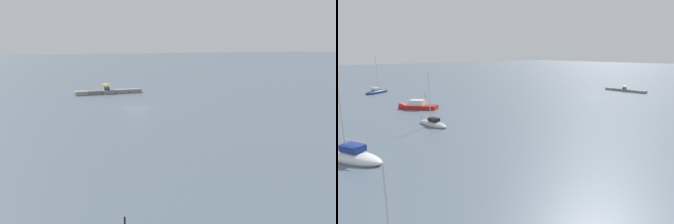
{
  "view_description": "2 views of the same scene",
  "coord_description": "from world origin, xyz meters",
  "views": [
    {
      "loc": [
        16.44,
        51.37,
        9.08
      ],
      "look_at": [
        1.8,
        15.89,
        2.17
      ],
      "focal_mm": 41.75,
      "sensor_mm": 36.0,
      "label": 1
    },
    {
      "loc": [
        -39.54,
        63.23,
        11.21
      ],
      "look_at": [
        -4.74,
        33.63,
        1.5
      ],
      "focal_mm": 30.06,
      "sensor_mm": 36.0,
      "label": 2
    }
  ],
  "objects": [
    {
      "name": "person_seated_brown_right",
      "position": [
        0.57,
        -16.04,
        0.95
      ],
      "size": [
        0.42,
        0.63,
        0.73
      ],
      "rotation": [
        0.0,
        0.0,
        0.07
      ],
      "color": "#1E2333",
      "rests_on": "seawall_pier"
    },
    {
      "name": "motorboat_red_near",
      "position": [
        14.75,
        41.11,
        0.45
      ],
      "size": [
        7.04,
        6.82,
        4.21
      ],
      "rotation": [
        0.0,
        0.0,
        5.47
      ],
      "color": "red",
      "rests_on": "ground_plane"
    },
    {
      "name": "seawall_pier",
      "position": [
        0.0,
        -16.25,
        0.35
      ],
      "size": [
        11.84,
        1.87,
        0.7
      ],
      "color": "gray",
      "rests_on": "ground_plane"
    },
    {
      "name": "sailboat_grey_near",
      "position": [
        0.26,
        44.37,
        0.31
      ],
      "size": [
        6.55,
        2.81,
        8.58
      ],
      "rotation": [
        0.0,
        0.0,
        4.87
      ],
      "color": "#ADB2B7",
      "rests_on": "ground_plane"
    },
    {
      "name": "umbrella_open_yellow",
      "position": [
        0.29,
        -16.27,
        1.83
      ],
      "size": [
        1.49,
        1.49,
        1.32
      ],
      "color": "black",
      "rests_on": "seawall_pier"
    },
    {
      "name": "sailboat_navy_far",
      "position": [
        43.35,
        40.2,
        0.39
      ],
      "size": [
        6.08,
        8.07,
        10.67
      ],
      "rotation": [
        0.0,
        0.0,
        3.68
      ],
      "color": "navy",
      "rests_on": "ground_plane"
    },
    {
      "name": "sailboat_white_mid",
      "position": [
        -7.38,
        57.52,
        0.42
      ],
      "size": [
        8.93,
        5.99,
        10.93
      ],
      "rotation": [
        0.0,
        0.0,
        5.16
      ],
      "color": "silver",
      "rests_on": "ground_plane"
    },
    {
      "name": "person_seated_blue_left",
      "position": [
        0.01,
        -16.19,
        0.95
      ],
      "size": [
        0.42,
        0.63,
        0.73
      ],
      "rotation": [
        0.0,
        0.0,
        0.07
      ],
      "color": "#1E2333",
      "rests_on": "seawall_pier"
    },
    {
      "name": "ground_plane",
      "position": [
        0.0,
        0.0,
        0.0
      ],
      "size": [
        500.0,
        500.0,
        0.0
      ],
      "primitive_type": "plane",
      "color": "slate"
    }
  ]
}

